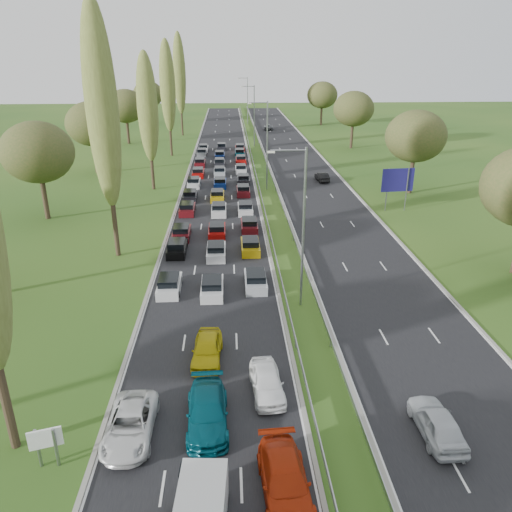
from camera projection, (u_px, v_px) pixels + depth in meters
name	position (u px, v px, depth m)	size (l,w,h in m)	color
ground	(266.00, 186.00, 72.46)	(260.00, 260.00, 0.00)	#244B17
near_carriageway	(220.00, 182.00, 74.43)	(10.50, 215.00, 0.04)	black
far_carriageway	(309.00, 181.00, 75.11)	(10.50, 215.00, 0.04)	black
central_reservation	(265.00, 178.00, 74.56)	(2.36, 215.00, 0.32)	gray
lamp_columns	(267.00, 147.00, 68.34)	(0.18, 140.18, 12.00)	gray
poplar_row	(132.00, 106.00, 56.04)	(2.80, 127.80, 22.44)	#2D2116
woodland_left	(26.00, 158.00, 52.17)	(8.00, 166.00, 11.10)	#2D2116
woodland_right	(441.00, 147.00, 58.20)	(8.00, 153.00, 11.10)	#2D2116
traffic_queue_fill	(219.00, 188.00, 69.51)	(9.10, 68.27, 0.80)	silver
near_car_2	(130.00, 425.00, 24.87)	(2.32, 5.02, 1.40)	silver
near_car_7	(207.00, 412.00, 25.67)	(2.12, 5.20, 1.51)	#054553
near_car_8	(207.00, 349.00, 31.09)	(1.79, 4.46, 1.52)	#BDAB0C
near_car_11	(285.00, 481.00, 21.54)	(2.07, 5.10, 1.48)	#A9260A
near_car_12	(267.00, 382.00, 28.04)	(1.73, 4.31, 1.47)	white
far_car_0	(437.00, 422.00, 24.92)	(1.79, 4.44, 1.51)	silver
far_car_1	(322.00, 177.00, 74.75)	(1.40, 4.02, 1.32)	black
far_car_2	(268.00, 127.00, 125.40)	(2.19, 4.76, 1.32)	slate
info_sign	(46.00, 442.00, 22.83)	(1.47, 0.50, 2.10)	gray
direction_sign	(398.00, 182.00, 59.76)	(3.99, 0.52, 5.20)	gray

